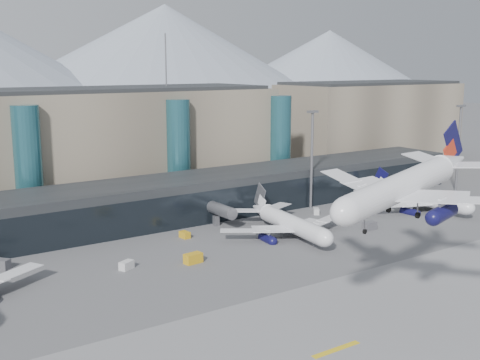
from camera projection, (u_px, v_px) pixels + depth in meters
The scene contains 20 objects.
ground at pixel (362, 285), 102.88m from camera, with size 900.00×900.00×0.00m, color #515154.
runway_strip at pixel (434, 315), 90.70m from camera, with size 400.00×40.00×0.04m, color slate.
runway_markings at pixel (434, 315), 90.70m from camera, with size 128.00×1.00×0.02m.
concourse at pixel (193, 197), 148.78m from camera, with size 170.00×27.00×10.00m.
terminal_main at pixel (50, 148), 159.19m from camera, with size 130.00×30.00×31.00m.
terminal_east at pixel (370, 123), 225.51m from camera, with size 70.00×30.00×31.00m.
teal_towers at pixel (109, 158), 152.01m from camera, with size 116.40×19.40×46.00m.
lightmast_mid at pixel (312, 154), 155.69m from camera, with size 3.00×1.20×25.60m.
lightmast_right at pixel (459, 143), 176.83m from camera, with size 3.00×1.20×25.60m.
hero_jet at pixel (412, 176), 85.62m from camera, with size 34.32×34.03×11.10m.
jet_parked_mid at pixel (285, 216), 133.27m from camera, with size 33.10×33.06×10.74m.
jet_parked_right at pixel (415, 193), 157.20m from camera, with size 32.85×32.24×10.60m.
veh_a at pixel (127, 265), 110.85m from camera, with size 2.75×1.55×1.55m, color silver.
veh_b at pixel (185, 235), 130.86m from camera, with size 2.46×1.51×1.42m, color #C59217.
veh_c at pixel (369, 226), 137.21m from camera, with size 3.33×1.76×1.85m, color #4E4D52.
veh_d at pixel (316, 211), 151.74m from camera, with size 2.56×1.37×1.46m, color silver.
veh_e at pixel (413, 201), 161.78m from camera, with size 3.18×1.80×1.80m, color #C59217.
veh_f at pixel (0, 264), 110.86m from camera, with size 3.43×1.81×1.91m, color #4E4D52.
veh_g at pixel (284, 220), 142.53m from camera, with size 2.66×1.55×1.55m, color silver.
veh_h at pixel (193, 258), 114.22m from camera, with size 3.48×1.83×1.92m, color #C59217.
Camera 1 is at (-72.17, -68.94, 37.20)m, focal length 45.00 mm.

